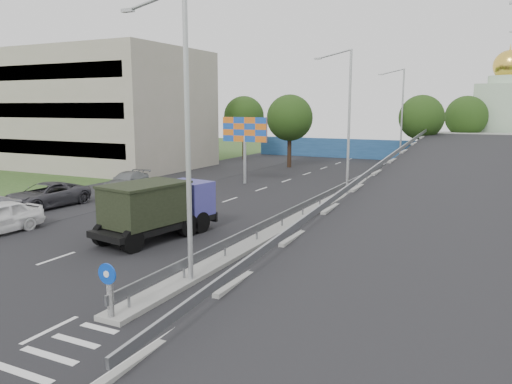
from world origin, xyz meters
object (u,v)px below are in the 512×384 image
Objects in this scene: lamp_post_mid at (347,115)px; church at (505,115)px; billboard at (245,133)px; dump_truck at (158,207)px; parked_car_d at (127,181)px; lamp_post_far at (400,112)px; sign_bollard at (109,290)px; parked_car_c at (45,195)px; lamp_post_near at (183,123)px.

church reaches higher than lamp_post_mid.
dump_truck is (4.27, -17.28, -2.63)m from billboard.
church is 3.01× the size of parked_car_d.
dump_truck is 1.46× the size of parked_car_d.
church is 51.57m from dump_truck.
lamp_post_far is 0.73× the size of church.
sign_bollard is 0.29× the size of parked_car_c.
lamp_post_near is at bearing -90.00° from lamp_post_far.
lamp_post_near is 22.91m from parked_car_d.
billboard is (-9.00, 25.83, 3.15)m from sign_bollard.
dump_truck is at bearing -97.81° from lamp_post_far.
lamp_post_mid is at bearing 41.33° from parked_car_c.
lamp_post_mid is 2.20× the size of parked_car_d.
lamp_post_mid is 1.51× the size of dump_truck.
church is 2.51× the size of billboard.
lamp_post_near is 1.00× the size of lamp_post_mid.
sign_bollard is at bearing -51.44° from dump_truck.
lamp_post_mid is 20.00m from lamp_post_far.
lamp_post_mid is 17.46m from parked_car_d.
lamp_post_near reaches higher than parked_car_d.
billboard is (-19.00, -32.00, -1.12)m from church.
church reaches higher than parked_car_d.
lamp_post_near is 1.51× the size of dump_truck.
lamp_post_near is at bearing -34.70° from dump_truck.
church reaches higher than lamp_post_near.
church is at bearing 80.19° from sign_bollard.
lamp_post_mid is 20.79m from parked_car_c.
sign_bollard is at bearing -70.79° from billboard.
lamp_post_far is at bearing 67.14° from parked_car_c.
lamp_post_mid is (0.11, 23.83, 4.77)m from sign_bollard.
dump_truck is (-4.84, -35.28, -4.25)m from lamp_post_far.
sign_bollard is at bearing -32.61° from parked_car_c.
lamp_post_mid is at bearing -90.00° from lamp_post_far.
billboard is 0.82× the size of dump_truck.
lamp_post_mid is 1.78× the size of parked_car_c.
parked_car_c is (-15.87, -32.46, -5.02)m from lamp_post_far.
lamp_post_mid is 16.58m from dump_truck.
lamp_post_near reaches higher than billboard.
parked_car_d is (-0.20, 7.96, -0.12)m from parked_car_c.
parked_car_d is at bearing 129.56° from sign_bollard.
lamp_post_far reaches higher than billboard.
sign_bollard is 0.17× the size of lamp_post_mid.
parked_car_c is at bearing -141.87° from lamp_post_mid.
parked_car_d is (-16.07, -24.50, -5.14)m from lamp_post_far.
billboard is (-9.11, -18.00, -1.62)m from lamp_post_far.
billboard reaches higher than sign_bollard.
church reaches higher than lamp_post_far.
lamp_post_near is 18.27m from parked_car_c.
lamp_post_far is at bearing 91.82° from dump_truck.
church is (10.00, 57.83, 4.28)m from sign_bollard.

